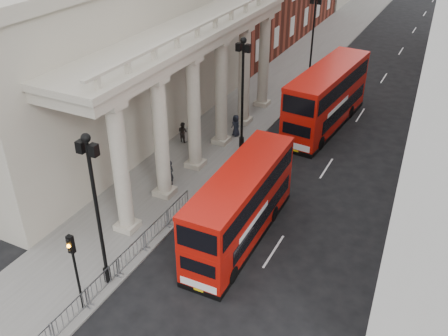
# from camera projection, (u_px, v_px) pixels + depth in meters

# --- Properties ---
(sidewalk_west) EXTENTS (6.00, 140.00, 0.12)m
(sidewalk_west) POSITION_uv_depth(u_px,v_px,m) (263.00, 96.00, 46.17)
(sidewalk_west) COLOR slate
(sidewalk_west) RESTS_ON ground
(kerb) EXTENTS (0.20, 140.00, 0.14)m
(kerb) POSITION_uv_depth(u_px,v_px,m) (293.00, 102.00, 45.03)
(kerb) COLOR slate
(kerb) RESTS_ON ground
(portico_building) EXTENTS (9.00, 28.00, 12.00)m
(portico_building) POSITION_uv_depth(u_px,v_px,m) (110.00, 60.00, 36.81)
(portico_building) COLOR #AAA28E
(portico_building) RESTS_ON ground
(lamp_post_south) EXTENTS (1.05, 0.44, 8.32)m
(lamp_post_south) POSITION_uv_depth(u_px,v_px,m) (96.00, 202.00, 22.78)
(lamp_post_south) COLOR black
(lamp_post_south) RESTS_ON sidewalk_west
(lamp_post_mid) EXTENTS (1.05, 0.44, 8.32)m
(lamp_post_mid) POSITION_uv_depth(u_px,v_px,m) (243.00, 87.00, 35.08)
(lamp_post_mid) COLOR black
(lamp_post_mid) RESTS_ON sidewalk_west
(lamp_post_north) EXTENTS (1.05, 0.44, 8.32)m
(lamp_post_north) POSITION_uv_depth(u_px,v_px,m) (313.00, 31.00, 47.38)
(lamp_post_north) COLOR black
(lamp_post_north) RESTS_ON sidewalk_west
(traffic_light) EXTENTS (0.28, 0.33, 4.30)m
(traffic_light) POSITION_uv_depth(u_px,v_px,m) (74.00, 260.00, 22.11)
(traffic_light) COLOR black
(traffic_light) RESTS_ON sidewalk_west
(crowd_barriers) EXTENTS (0.50, 18.75, 1.10)m
(crowd_barriers) POSITION_uv_depth(u_px,v_px,m) (88.00, 297.00, 23.48)
(crowd_barriers) COLOR gray
(crowd_barriers) RESTS_ON sidewalk_west
(bus_near) EXTENTS (2.58, 10.08, 4.34)m
(bus_near) POSITION_uv_depth(u_px,v_px,m) (241.00, 204.00, 27.26)
(bus_near) COLOR #B51008
(bus_near) RESTS_ON ground
(bus_far) EXTENTS (3.74, 11.65, 4.94)m
(bus_far) POSITION_uv_depth(u_px,v_px,m) (327.00, 96.00, 39.60)
(bus_far) COLOR red
(bus_far) RESTS_ON ground
(pedestrian_a) EXTENTS (0.70, 0.54, 1.72)m
(pedestrian_a) POSITION_uv_depth(u_px,v_px,m) (170.00, 173.00, 32.60)
(pedestrian_a) COLOR black
(pedestrian_a) RESTS_ON sidewalk_west
(pedestrian_b) EXTENTS (0.87, 0.74, 1.58)m
(pedestrian_b) POSITION_uv_depth(u_px,v_px,m) (183.00, 132.00, 37.91)
(pedestrian_b) COLOR black
(pedestrian_b) RESTS_ON sidewalk_west
(pedestrian_c) EXTENTS (1.01, 0.89, 1.73)m
(pedestrian_c) POSITION_uv_depth(u_px,v_px,m) (236.00, 125.00, 38.72)
(pedestrian_c) COLOR black
(pedestrian_c) RESTS_ON sidewalk_west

